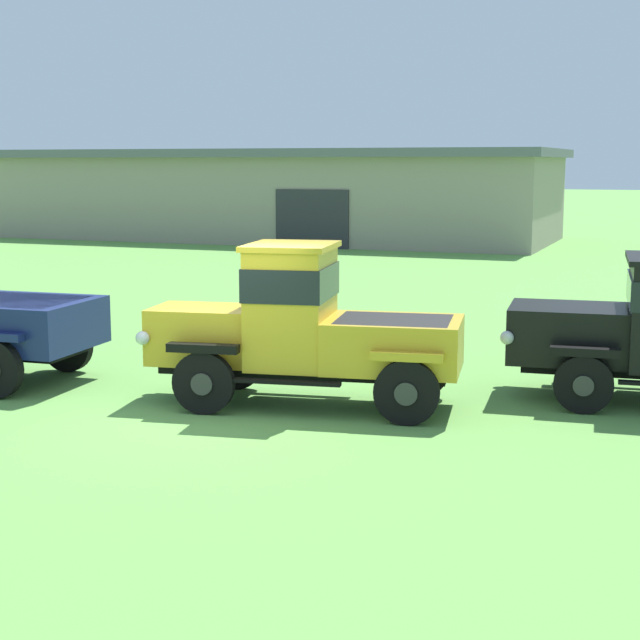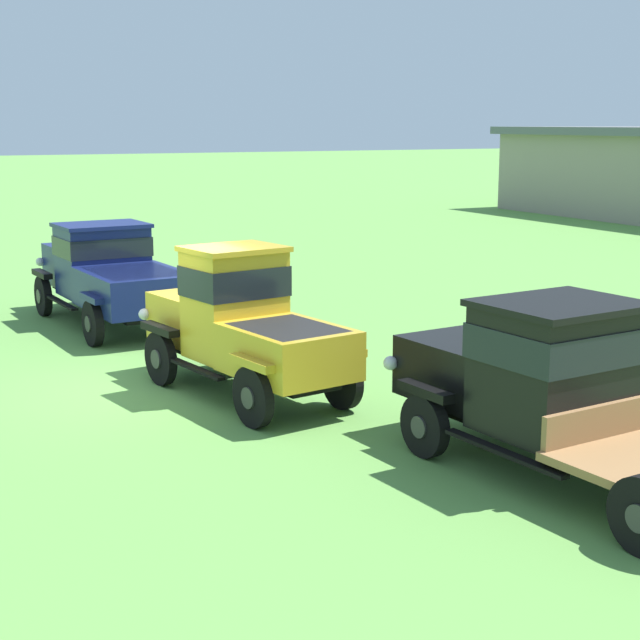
{
  "view_description": "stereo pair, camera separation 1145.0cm",
  "coord_description": "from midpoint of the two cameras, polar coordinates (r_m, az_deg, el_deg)",
  "views": [
    {
      "loc": [
        6.15,
        -11.8,
        3.51
      ],
      "look_at": [
        0.56,
        2.68,
        1.0
      ],
      "focal_mm": 55.0,
      "sensor_mm": 36.0,
      "label": 1
    },
    {
      "loc": [
        15.0,
        -4.57,
        4.26
      ],
      "look_at": [
        0.56,
        2.68,
        1.0
      ],
      "focal_mm": 55.0,
      "sensor_mm": 36.0,
      "label": 2
    }
  ],
  "objects": [
    {
      "name": "vintage_truck_midrow_center",
      "position": [
        12.65,
        39.31,
        -3.73
      ],
      "size": [
        5.67,
        2.62,
        2.16
      ],
      "color": "black",
      "rests_on": "ground"
    },
    {
      "name": "vintage_truck_foreground_near",
      "position": [
        18.62,
        2.14,
        2.87
      ],
      "size": [
        5.72,
        2.51,
        2.13
      ],
      "color": "black",
      "rests_on": "ground"
    },
    {
      "name": "vintage_truck_second_in_line",
      "position": [
        13.67,
        16.9,
        -0.54
      ],
      "size": [
        4.75,
        2.38,
        2.36
      ],
      "color": "black",
      "rests_on": "ground"
    },
    {
      "name": "ground_plane",
      "position": [
        13.92,
        10.69,
        -4.98
      ],
      "size": [
        240.0,
        240.0,
        0.0
      ],
      "primitive_type": "plane",
      "color": "#5B9342"
    }
  ]
}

